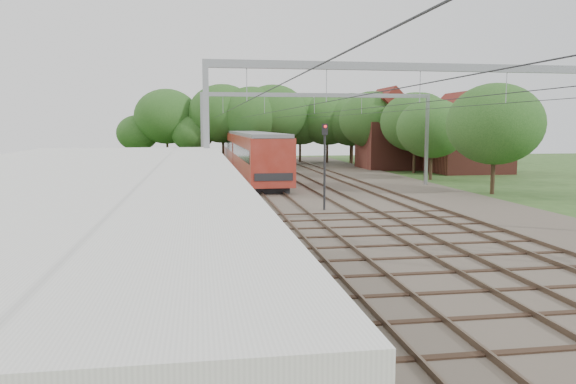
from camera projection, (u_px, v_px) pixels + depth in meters
ballast_bed at (341, 195)px, 37.18m from camera, size 18.00×90.00×0.10m
platform at (137, 253)px, 19.67m from camera, size 5.00×52.00×0.35m
yellow_stripe at (202, 246)px, 20.01m from camera, size 0.45×52.00×0.01m
station_building at (36, 242)px, 12.37m from camera, size 3.41×18.00×3.40m
canopy at (76, 173)px, 11.38m from camera, size 6.40×20.00×3.44m
rail_tracks at (304, 194)px, 36.77m from camera, size 11.80×88.00×0.15m
catenary_system at (352, 110)px, 31.82m from camera, size 17.22×88.00×7.00m
tree_band at (280, 123)px, 63.18m from camera, size 31.72×30.88×8.82m
house_near at (468, 142)px, 55.19m from camera, size 7.00×6.12×7.89m
house_far at (399, 139)px, 60.26m from camera, size 8.00×6.12×8.66m
person at (144, 215)px, 20.54m from camera, size 0.86×0.73×1.99m
bicycle at (144, 265)px, 14.91m from camera, size 1.92×0.68×1.13m
train at (248, 151)px, 54.73m from camera, size 3.02×37.58×3.96m
signal_post at (325, 155)px, 29.88m from camera, size 0.36×0.30×4.72m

